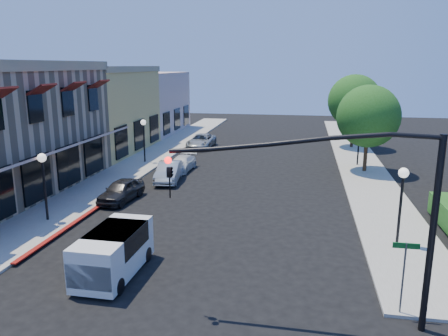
% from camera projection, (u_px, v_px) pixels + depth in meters
% --- Properties ---
extents(ground, '(120.00, 120.00, 0.00)m').
position_uv_depth(ground, '(153.00, 330.00, 13.23)').
color(ground, black).
rests_on(ground, ground).
extents(sidewalk_left, '(3.50, 50.00, 0.12)m').
position_uv_depth(sidewalk_left, '(162.00, 151.00, 40.60)').
color(sidewalk_left, gray).
rests_on(sidewalk_left, ground).
extents(sidewalk_right, '(3.50, 50.00, 0.12)m').
position_uv_depth(sidewalk_right, '(356.00, 158.00, 37.49)').
color(sidewalk_right, gray).
rests_on(sidewalk_right, ground).
extents(curb_red_strip, '(0.25, 10.00, 0.06)m').
position_uv_depth(curb_red_strip, '(77.00, 224.00, 22.11)').
color(curb_red_strip, maroon).
rests_on(curb_red_strip, ground).
extents(yellow_stucco_building, '(10.00, 12.00, 7.60)m').
position_uv_depth(yellow_stucco_building, '(86.00, 110.00, 39.98)').
color(yellow_stucco_building, '#D4C05F').
rests_on(yellow_stucco_building, ground).
extents(pink_stucco_building, '(10.00, 12.00, 7.00)m').
position_uv_depth(pink_stucco_building, '(136.00, 103.00, 51.54)').
color(pink_stucco_building, beige).
rests_on(pink_stucco_building, ground).
extents(street_tree_a, '(4.56, 4.56, 6.48)m').
position_uv_depth(street_tree_a, '(368.00, 116.00, 31.75)').
color(street_tree_a, '#372316').
rests_on(street_tree_a, ground).
extents(street_tree_b, '(4.94, 4.94, 7.02)m').
position_uv_depth(street_tree_b, '(354.00, 101.00, 41.24)').
color(street_tree_b, '#372316').
rests_on(street_tree_b, ground).
extents(signal_mast_arm, '(8.01, 0.39, 6.00)m').
position_uv_depth(signal_mast_arm, '(357.00, 197.00, 12.68)').
color(signal_mast_arm, black).
rests_on(signal_mast_arm, ground).
extents(street_name_sign, '(0.80, 0.06, 2.50)m').
position_uv_depth(street_name_sign, '(404.00, 267.00, 13.61)').
color(street_name_sign, '#595B5E').
rests_on(street_name_sign, ground).
extents(lamppost_left_near, '(0.44, 0.44, 3.57)m').
position_uv_depth(lamppost_left_near, '(43.00, 170.00, 21.76)').
color(lamppost_left_near, black).
rests_on(lamppost_left_near, ground).
extents(lamppost_left_far, '(0.44, 0.44, 3.57)m').
position_uv_depth(lamppost_left_far, '(144.00, 130.00, 35.16)').
color(lamppost_left_far, black).
rests_on(lamppost_left_far, ground).
extents(lamppost_right_near, '(0.44, 0.44, 3.57)m').
position_uv_depth(lamppost_right_near, '(402.00, 187.00, 18.74)').
color(lamppost_right_near, black).
rests_on(lamppost_right_near, ground).
extents(lamppost_right_far, '(0.44, 0.44, 3.57)m').
position_uv_depth(lamppost_right_far, '(359.00, 132.00, 34.05)').
color(lamppost_right_far, black).
rests_on(lamppost_right_far, ground).
extents(white_van, '(1.80, 3.98, 1.76)m').
position_uv_depth(white_van, '(113.00, 250.00, 16.46)').
color(white_van, silver).
rests_on(white_van, ground).
extents(parked_car_a, '(1.87, 3.89, 1.28)m').
position_uv_depth(parked_car_a, '(121.00, 190.00, 25.66)').
color(parked_car_a, black).
rests_on(parked_car_a, ground).
extents(parked_car_b, '(1.94, 4.25, 1.35)m').
position_uv_depth(parked_car_b, '(169.00, 172.00, 30.02)').
color(parked_car_b, silver).
rests_on(parked_car_b, ground).
extents(parked_car_c, '(1.68, 3.83, 1.09)m').
position_uv_depth(parked_car_c, '(182.00, 164.00, 33.09)').
color(parked_car_c, silver).
rests_on(parked_car_c, ground).
extents(parked_car_d, '(2.23, 4.73, 1.31)m').
position_uv_depth(parked_car_d, '(201.00, 141.00, 42.30)').
color(parked_car_d, '#A0A4A5').
rests_on(parked_car_d, ground).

